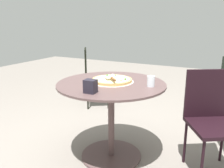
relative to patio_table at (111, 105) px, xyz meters
The scene contains 8 objects.
ground_plane 0.53m from the patio_table, ahead, with size 10.00×10.00×0.00m, color gray.
patio_table is the anchor object (origin of this frame).
pizza_on_tray 0.23m from the patio_table, 73.10° to the right, with size 0.40×0.40×0.05m.
pizza_server 0.27m from the patio_table, 122.22° to the left, with size 0.18×0.19×0.02m.
drinking_cup 0.44m from the patio_table, behind, with size 0.07×0.07×0.09m, color silver.
napkin_dispenser 0.44m from the patio_table, 90.45° to the left, with size 0.09×0.08×0.11m, color black.
patio_chair_near 0.88m from the patio_table, 164.84° to the right, with size 0.57×0.57×0.88m.
patio_chair_far 1.46m from the patio_table, 51.14° to the right, with size 0.51×0.51×0.89m.
Camera 1 is at (-0.96, 1.82, 1.28)m, focal length 37.74 mm.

